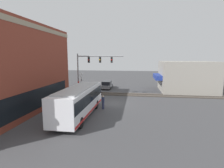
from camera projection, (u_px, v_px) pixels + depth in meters
ground_plane at (113, 103)px, 23.59m from camera, size 120.00×120.00×0.00m
shop_building at (186, 76)px, 32.02m from camera, size 8.33×10.29×5.45m
city_bus at (79, 100)px, 18.33m from camera, size 10.07×2.59×3.09m
traffic_signal_gantry at (91, 65)px, 27.06m from camera, size 0.42×7.26×6.74m
crossing_signal at (81, 82)px, 27.32m from camera, size 1.41×1.18×3.81m
rail_track_near at (118, 94)px, 29.46m from camera, size 2.60×60.00×0.15m
parked_car_grey at (107, 85)px, 34.94m from camera, size 4.68×1.82×1.51m
pedestrian_at_crossing at (89, 92)px, 26.88m from camera, size 0.34×0.34×1.64m
pedestrian_near_bus at (103, 102)px, 20.88m from camera, size 0.34×0.34×1.65m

